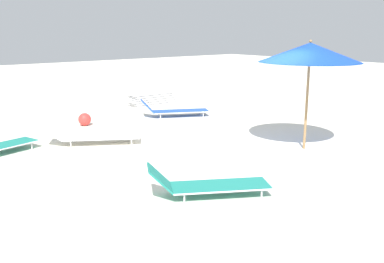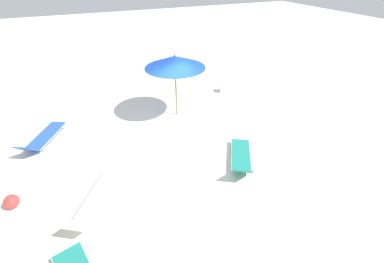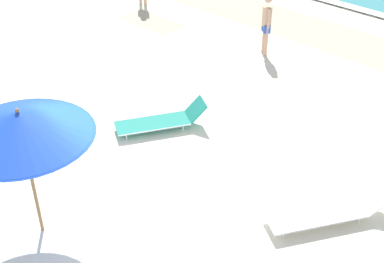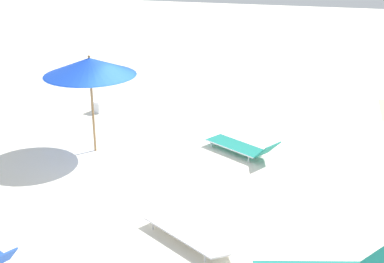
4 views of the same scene
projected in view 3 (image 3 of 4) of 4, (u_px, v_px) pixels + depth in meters
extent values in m
cube|color=silver|center=(141.00, 206.00, 10.31)|extent=(60.00, 60.00, 0.16)
cube|color=#B8AE96|center=(370.00, 49.00, 15.94)|extent=(57.00, 2.20, 0.00)
cube|color=#B8AE96|center=(152.00, 22.00, 17.69)|extent=(2.26, 1.09, 0.00)
cylinder|color=#9E7547|center=(32.00, 181.00, 9.03)|extent=(0.06, 0.06, 2.29)
cone|color=blue|center=(20.00, 124.00, 8.39)|extent=(2.35, 2.35, 0.44)
cylinder|color=#13359C|center=(22.00, 135.00, 8.51)|extent=(2.28, 2.28, 0.01)
sphere|color=#9E7547|center=(17.00, 110.00, 8.25)|extent=(0.07, 0.07, 0.07)
cube|color=white|center=(316.00, 214.00, 9.75)|extent=(1.52, 1.91, 0.03)
cylinder|color=silver|center=(309.00, 204.00, 9.99)|extent=(1.04, 1.61, 0.03)
cylinder|color=silver|center=(324.00, 226.00, 9.51)|extent=(1.04, 1.61, 0.03)
cube|color=white|center=(375.00, 197.00, 9.91)|extent=(0.74, 0.71, 0.34)
cylinder|color=silver|center=(273.00, 216.00, 9.85)|extent=(0.03, 0.03, 0.16)
cylinder|color=silver|center=(284.00, 235.00, 9.44)|extent=(0.03, 0.03, 0.16)
cylinder|color=silver|center=(345.00, 202.00, 10.16)|extent=(0.03, 0.03, 0.16)
cylinder|color=silver|center=(359.00, 220.00, 9.75)|extent=(0.03, 0.03, 0.16)
cube|color=#1E8475|center=(152.00, 123.00, 12.28)|extent=(1.39, 1.76, 0.03)
cylinder|color=silver|center=(150.00, 116.00, 12.52)|extent=(0.90, 1.46, 0.03)
cylinder|color=silver|center=(155.00, 130.00, 12.04)|extent=(0.90, 1.46, 0.03)
cube|color=#1E8475|center=(196.00, 109.00, 12.41)|extent=(0.70, 0.65, 0.41)
cylinder|color=silver|center=(122.00, 125.00, 12.38)|extent=(0.03, 0.03, 0.16)
cylinder|color=silver|center=(126.00, 137.00, 11.97)|extent=(0.03, 0.03, 0.16)
cylinder|color=silver|center=(177.00, 117.00, 12.69)|extent=(0.03, 0.03, 0.16)
cylinder|color=silver|center=(183.00, 128.00, 12.28)|extent=(0.03, 0.03, 0.16)
cylinder|color=tan|center=(266.00, 41.00, 15.36)|extent=(0.11, 0.11, 0.90)
cylinder|color=tan|center=(264.00, 38.00, 15.52)|extent=(0.11, 0.11, 0.90)
cube|color=#2D51B2|center=(266.00, 28.00, 15.23)|extent=(0.35, 0.33, 0.24)
cylinder|color=tan|center=(267.00, 16.00, 15.03)|extent=(0.27, 0.27, 0.55)
cylinder|color=tan|center=(269.00, 19.00, 14.89)|extent=(0.08, 0.08, 0.55)
cylinder|color=tan|center=(265.00, 14.00, 15.19)|extent=(0.08, 0.08, 0.55)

